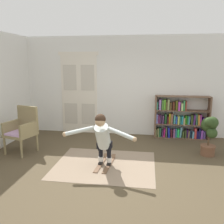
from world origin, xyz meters
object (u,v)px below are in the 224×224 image
at_px(wicker_chair, 23,128).
at_px(skis_pair, 105,163).
at_px(person_skier, 102,136).
at_px(bookshelf, 179,120).
at_px(potted_plant, 210,131).

relative_size(wicker_chair, skis_pair, 1.20).
bearing_deg(person_skier, bookshelf, 52.64).
relative_size(bookshelf, person_skier, 1.04).
distance_m(potted_plant, skis_pair, 2.53).
xyz_separation_m(potted_plant, skis_pair, (-2.30, -0.90, -0.55)).
height_order(wicker_chair, person_skier, person_skier).
distance_m(bookshelf, potted_plant, 1.34).
distance_m(bookshelf, wicker_chair, 4.23).
bearing_deg(skis_pair, potted_plant, 21.27).
height_order(bookshelf, person_skier, bookshelf).
bearing_deg(person_skier, wicker_chair, 162.60).
relative_size(wicker_chair, person_skier, 0.75).
bearing_deg(potted_plant, bookshelf, 113.27).
relative_size(wicker_chair, potted_plant, 1.18).
xyz_separation_m(bookshelf, person_skier, (-1.79, -2.34, 0.16)).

